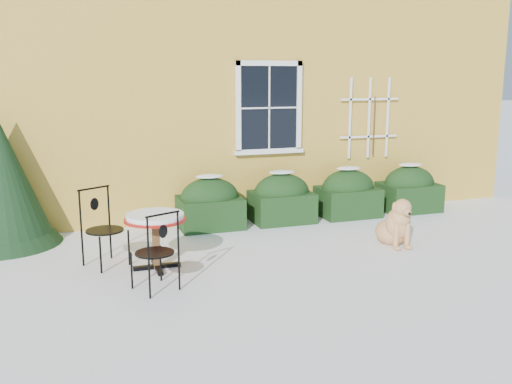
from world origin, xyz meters
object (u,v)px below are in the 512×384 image
object	(u,v)px
patio_chair_far	(103,227)
dog	(396,226)
bistro_table	(155,223)
patio_chair_near	(156,251)
evergreen_shrub	(0,190)

from	to	relation	value
patio_chair_far	dog	distance (m)	4.29
bistro_table	patio_chair_near	bearing A→B (deg)	-98.21
patio_chair_far	evergreen_shrub	bearing A→B (deg)	104.32
patio_chair_near	dog	xyz separation A→B (m)	(3.72, 0.68, -0.18)
patio_chair_near	dog	distance (m)	3.78
dog	bistro_table	bearing A→B (deg)	-177.45
evergreen_shrub	dog	distance (m)	6.01
evergreen_shrub	bistro_table	xyz separation A→B (m)	(2.04, -1.87, -0.21)
patio_chair_far	dog	bearing A→B (deg)	-35.35
bistro_table	dog	bearing A→B (deg)	-1.83
bistro_table	patio_chair_near	size ratio (longest dim) A/B	0.83
patio_chair_near	dog	size ratio (longest dim) A/B	1.15
evergreen_shrub	dog	size ratio (longest dim) A/B	2.43
evergreen_shrub	patio_chair_far	bearing A→B (deg)	-46.98
bistro_table	patio_chair_near	xyz separation A→B (m)	(-0.11, -0.79, -0.14)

